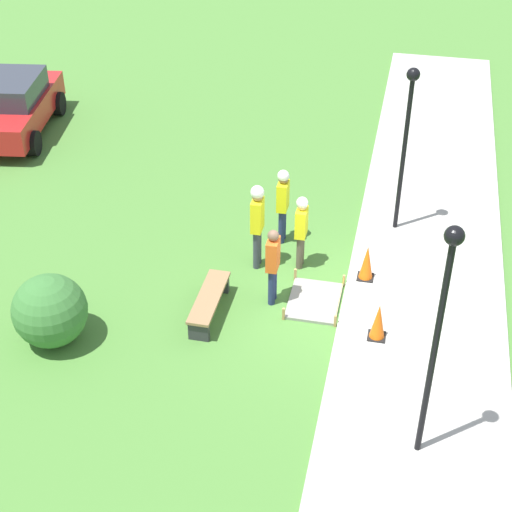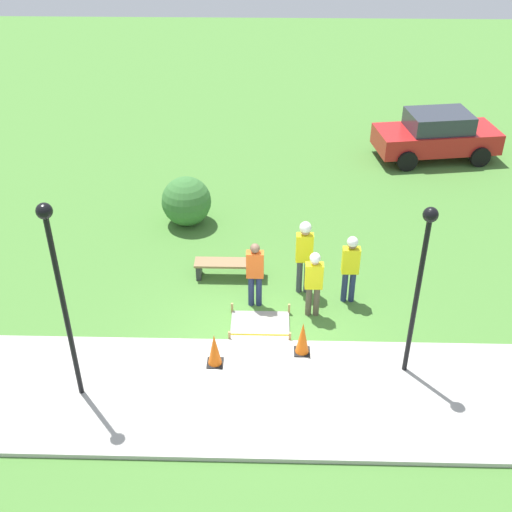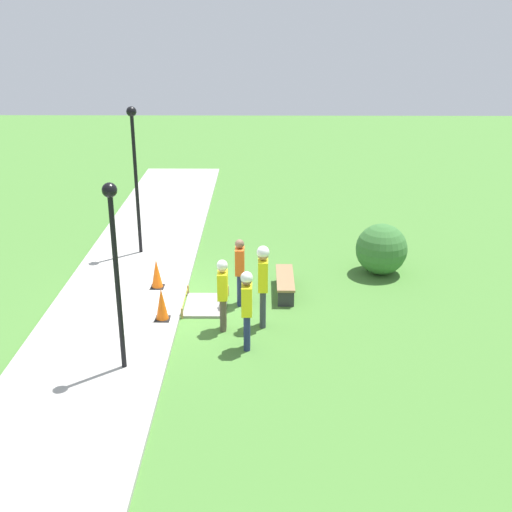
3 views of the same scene
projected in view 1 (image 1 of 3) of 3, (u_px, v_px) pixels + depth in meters
The scene contains 14 objects.
ground_plane at pixel (342, 306), 15.66m from camera, with size 60.00×60.00×0.00m, color #477A33.
sidewalk at pixel (423, 315), 15.35m from camera, with size 28.00×3.19×0.10m.
wet_concrete_patch at pixel (314, 301), 15.75m from camera, with size 1.37×1.06×0.27m.
traffic_cone_near_patch at pixel (378, 321), 14.53m from camera, with size 0.34×0.34×0.76m.
traffic_cone_far_patch at pixel (367, 262), 16.05m from camera, with size 0.34×0.34×0.78m.
park_bench at pixel (209, 301), 15.28m from camera, with size 1.72×0.44×0.45m.
worker_supervisor at pixel (301, 226), 16.23m from camera, with size 0.40×0.24×1.69m.
worker_assistant at pixel (257, 218), 16.13m from camera, with size 0.40×0.28×1.95m.
worker_trainee at pixel (283, 200), 16.99m from camera, with size 0.40×0.26×1.77m.
bystander_in_orange_shirt at pixel (273, 262), 15.25m from camera, with size 0.40×0.22×1.69m.
lamppost_near at pixel (407, 127), 16.43m from camera, with size 0.28×0.28×3.79m.
lamppost_far at pixel (440, 316), 10.96m from camera, with size 0.28×0.28×4.23m.
parked_car_red at pixel (13, 105), 21.53m from camera, with size 4.28×2.43×1.62m.
shrub_rounded_near at pixel (50, 311), 14.44m from camera, with size 1.40×1.40×1.40m.
Camera 1 is at (-12.31, -0.94, 9.84)m, focal length 55.00 mm.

